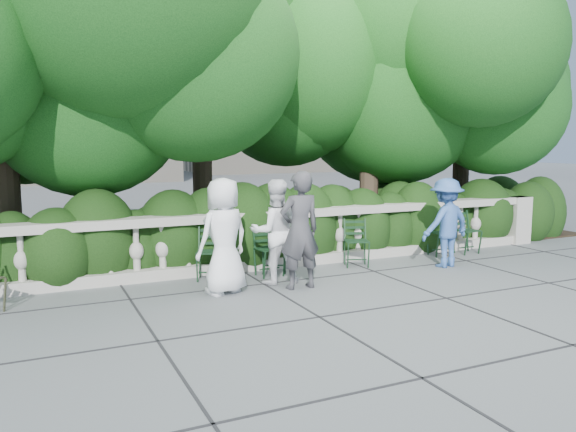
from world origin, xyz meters
name	(u,v)px	position (x,y,z in m)	size (l,w,h in m)	color
ground	(317,293)	(0.00, 0.00, 0.00)	(90.00, 90.00, 0.00)	#55595E
balustrade	(268,240)	(0.00, 1.80, 0.49)	(12.00, 0.44, 1.00)	#9E998E
shrub_hedge	(244,255)	(0.00, 3.00, 0.00)	(15.00, 2.60, 1.70)	black
tree_canopy	(272,47)	(0.69, 3.19, 3.96)	(15.04, 6.52, 6.78)	#3F3023
chair_a	(209,282)	(-1.22, 1.28, 0.00)	(0.44, 0.48, 0.84)	black
chair_b	(274,274)	(-0.11, 1.31, 0.00)	(0.44, 0.48, 0.84)	black
chair_c	(358,268)	(1.39, 1.13, 0.00)	(0.44, 0.48, 0.84)	black
chair_d	(274,278)	(-0.20, 1.11, 0.00)	(0.44, 0.48, 0.84)	black
chair_e	(472,255)	(4.01, 1.20, 0.00)	(0.44, 0.48, 0.84)	black
chair_f	(444,257)	(3.38, 1.25, 0.00)	(0.44, 0.48, 0.84)	black
person_businessman	(224,236)	(-1.21, 0.57, 0.83)	(0.81, 0.53, 1.66)	white
person_woman_grey	(300,230)	(-0.11, 0.36, 0.87)	(0.64, 0.42, 1.74)	#3E3D42
person_casual_man	(275,232)	(-0.31, 0.82, 0.80)	(0.78, 0.60, 1.60)	white
person_older_blue	(446,223)	(2.83, 0.61, 0.77)	(1.00, 0.57, 1.54)	#365DA3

